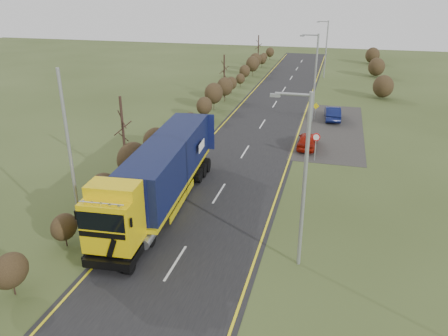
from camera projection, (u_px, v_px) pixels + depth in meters
ground at (200, 223)px, 24.87m from camera, size 160.00×160.00×0.00m
road at (240, 161)px, 33.79m from camera, size 8.00×120.00×0.02m
layby at (330, 129)px, 41.18m from camera, size 6.00×18.00×0.02m
lane_markings at (239, 162)px, 33.51m from camera, size 7.52×116.00×0.01m
hedgerow at (156, 143)px, 32.70m from camera, size 2.24×102.04×6.05m
lorry at (161, 172)px, 25.84m from camera, size 3.35×14.76×4.07m
car_red_hatchback at (307, 140)px, 36.25m from camera, size 1.58×3.85×1.31m
car_blue_sedan at (333, 113)px, 43.87m from camera, size 1.80×4.28×1.37m
streetlight_near at (303, 176)px, 19.51m from camera, size 1.81×0.18×8.47m
streetlight_mid at (314, 75)px, 41.82m from camera, size 1.80×0.18×8.44m
streetlight_far at (326, 47)px, 62.67m from camera, size 1.72×0.18×8.03m
left_pole at (71, 164)px, 20.95m from camera, size 0.16×0.16×9.18m
speed_sign at (316, 142)px, 33.20m from camera, size 0.62×0.10×2.23m
warning_board at (316, 110)px, 43.83m from camera, size 0.66×0.11×1.72m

